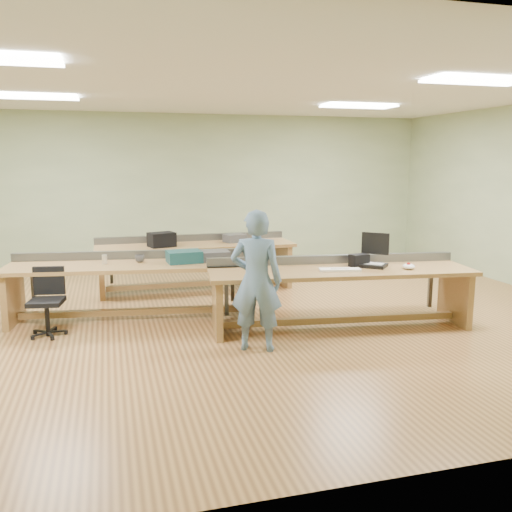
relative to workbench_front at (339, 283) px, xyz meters
name	(u,v)px	position (x,y,z in m)	size (l,w,h in m)	color
floor	(232,316)	(-1.21, 0.79, -0.57)	(10.00, 10.00, 0.00)	#A4733E
ceiling	(231,87)	(-1.21, 0.79, 2.43)	(10.00, 10.00, 0.00)	silver
wall_back	(188,190)	(-1.21, 4.79, 0.93)	(10.00, 0.04, 3.00)	#A5B88B
wall_front	(377,258)	(-1.21, -3.21, 0.93)	(10.00, 0.04, 3.00)	#A5B88B
fluor_panels	(231,89)	(-1.21, 0.79, 2.40)	(6.20, 3.50, 0.03)	white
workbench_front	(339,283)	(0.00, 0.00, 0.00)	(3.38, 1.28, 0.86)	#A37544
workbench_mid	(132,277)	(-2.50, 1.05, 0.00)	(3.31, 1.29, 0.86)	#A37544
workbench_back	(196,255)	(-1.43, 2.51, 0.00)	(3.18, 0.87, 0.86)	#A37544
person	(256,281)	(-1.24, -0.56, 0.22)	(0.57, 0.38, 1.57)	slate
laptop_base	(372,265)	(0.44, 0.00, 0.20)	(0.36, 0.29, 0.04)	black
laptop_screen	(375,243)	(0.53, 0.11, 0.47)	(0.36, 0.02, 0.28)	black
keyboard	(340,270)	(-0.06, -0.14, 0.20)	(0.50, 0.17, 0.03)	silver
trackball_mouse	(409,266)	(0.81, -0.26, 0.22)	(0.14, 0.17, 0.07)	white
camera_bag	(359,260)	(0.29, 0.06, 0.26)	(0.23, 0.15, 0.16)	black
task_chair	(48,311)	(-3.53, 0.61, -0.27)	(0.50, 0.50, 0.82)	black
parts_bin_teal	(184,257)	(-1.83, 0.94, 0.26)	(0.44, 0.33, 0.16)	#133A3E
parts_bin_grey	(211,256)	(-1.46, 0.95, 0.25)	(0.49, 0.31, 0.13)	#38393B
mug	(140,259)	(-2.40, 1.10, 0.23)	(0.12, 0.12, 0.10)	#38393B
drinks_can	(105,259)	(-2.85, 1.10, 0.24)	(0.07, 0.07, 0.12)	silver
storage_box_back	(162,240)	(-1.98, 2.36, 0.30)	(0.39, 0.28, 0.22)	black
tray_back	(234,238)	(-0.77, 2.54, 0.25)	(0.33, 0.24, 0.13)	#38393B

